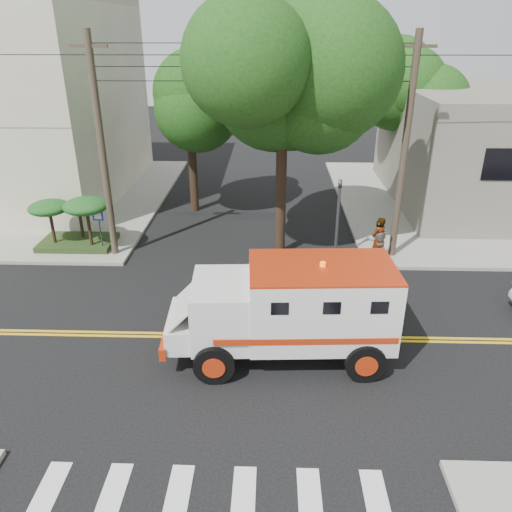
{
  "coord_description": "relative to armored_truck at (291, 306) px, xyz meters",
  "views": [
    {
      "loc": [
        1.1,
        -13.41,
        9.07
      ],
      "look_at": [
        0.59,
        2.72,
        1.6
      ],
      "focal_mm": 35.0,
      "sensor_mm": 36.0,
      "label": 1
    }
  ],
  "objects": [
    {
      "name": "utility_pole_left",
      "position": [
        -7.31,
        6.95,
        2.79
      ],
      "size": [
        0.28,
        0.28,
        9.0
      ],
      "primitive_type": "cylinder",
      "color": "#382D23",
      "rests_on": "ground"
    },
    {
      "name": "pedestrian_b",
      "position": [
        3.79,
        6.56,
        -0.66
      ],
      "size": [
        0.92,
        0.74,
        1.79
      ],
      "primitive_type": "imported",
      "rotation": [
        0.0,
        0.0,
        3.07
      ],
      "color": "gray",
      "rests_on": "sidewalk_ne"
    },
    {
      "name": "utility_pole_right",
      "position": [
        4.59,
        7.15,
        2.79
      ],
      "size": [
        0.28,
        0.28,
        9.0
      ],
      "primitive_type": "cylinder",
      "color": "#382D23",
      "rests_on": "ground"
    },
    {
      "name": "tree_left",
      "position": [
        -4.39,
        12.73,
        4.02
      ],
      "size": [
        4.48,
        4.2,
        7.7
      ],
      "color": "black",
      "rests_on": "ground"
    },
    {
      "name": "palm_planter",
      "position": [
        -9.14,
        7.57,
        -0.06
      ],
      "size": [
        3.52,
        2.63,
        2.36
      ],
      "color": "#1E3314",
      "rests_on": "sidewalk_nw"
    },
    {
      "name": "sidewalk_nw",
      "position": [
        -15.21,
        14.45,
        -1.63
      ],
      "size": [
        17.0,
        17.0,
        0.15
      ],
      "primitive_type": "cube",
      "color": "gray",
      "rests_on": "ground"
    },
    {
      "name": "accessibility_sign",
      "position": [
        -7.91,
        7.12,
        -0.34
      ],
      "size": [
        0.45,
        0.1,
        2.02
      ],
      "color": "#3F3F42",
      "rests_on": "ground"
    },
    {
      "name": "ground",
      "position": [
        -1.71,
        0.95,
        -1.71
      ],
      "size": [
        100.0,
        100.0,
        0.0
      ],
      "primitive_type": "plane",
      "color": "black",
      "rests_on": "ground"
    },
    {
      "name": "tree_main",
      "position": [
        0.23,
        7.15,
        5.49
      ],
      "size": [
        6.08,
        5.7,
        9.85
      ],
      "color": "black",
      "rests_on": "ground"
    },
    {
      "name": "pedestrian_a",
      "position": [
        3.79,
        6.45,
        -0.59
      ],
      "size": [
        0.84,
        0.8,
        1.93
      ],
      "primitive_type": "imported",
      "rotation": [
        0.0,
        0.0,
        3.81
      ],
      "color": "gray",
      "rests_on": "sidewalk_ne"
    },
    {
      "name": "traffic_signal",
      "position": [
        2.09,
        6.55,
        0.52
      ],
      "size": [
        0.15,
        0.18,
        3.6
      ],
      "color": "#3F3F42",
      "rests_on": "ground"
    },
    {
      "name": "tree_right",
      "position": [
        7.14,
        16.72,
        4.39
      ],
      "size": [
        4.8,
        4.5,
        8.2
      ],
      "color": "black",
      "rests_on": "ground"
    },
    {
      "name": "sidewalk_ne",
      "position": [
        11.79,
        14.45,
        -1.63
      ],
      "size": [
        17.0,
        17.0,
        0.15
      ],
      "primitive_type": "cube",
      "color": "gray",
      "rests_on": "ground"
    },
    {
      "name": "armored_truck",
      "position": [
        0.0,
        0.0,
        0.0
      ],
      "size": [
        6.7,
        2.95,
        3.0
      ],
      "rotation": [
        0.0,
        0.0,
        0.05
      ],
      "color": "silver",
      "rests_on": "ground"
    }
  ]
}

